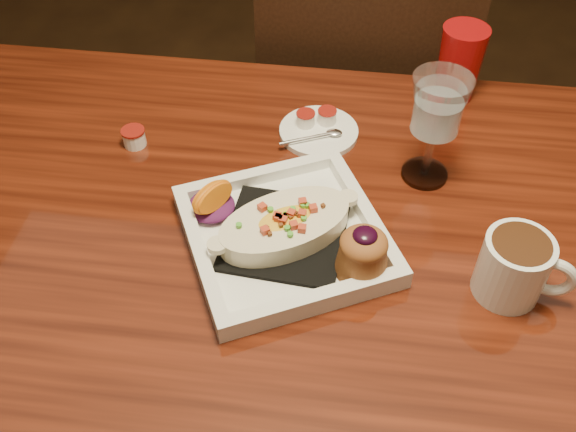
# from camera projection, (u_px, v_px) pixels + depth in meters

# --- Properties ---
(table) EXTENTS (1.50, 0.90, 0.75)m
(table) POSITION_uv_depth(u_px,v_px,m) (340.00, 311.00, 0.90)
(table) COLOR maroon
(table) RESTS_ON floor
(chair_far) EXTENTS (0.42, 0.42, 0.93)m
(chair_far) POSITION_uv_depth(u_px,v_px,m) (357.00, 118.00, 1.43)
(chair_far) COLOR black
(chair_far) RESTS_ON floor
(plate) EXTENTS (0.33, 0.33, 0.08)m
(plate) POSITION_uv_depth(u_px,v_px,m) (293.00, 234.00, 0.84)
(plate) COLOR white
(plate) RESTS_ON table
(coffee_mug) EXTENTS (0.12, 0.08, 0.09)m
(coffee_mug) POSITION_uv_depth(u_px,v_px,m) (516.00, 266.00, 0.77)
(coffee_mug) COLOR white
(coffee_mug) RESTS_ON table
(goblet) EXTENTS (0.08, 0.08, 0.17)m
(goblet) POSITION_uv_depth(u_px,v_px,m) (437.00, 111.00, 0.86)
(goblet) COLOR silver
(goblet) RESTS_ON table
(saucer) EXTENTS (0.12, 0.12, 0.08)m
(saucer) POSITION_uv_depth(u_px,v_px,m) (317.00, 129.00, 1.01)
(saucer) COLOR white
(saucer) RESTS_ON table
(creamer_loose) EXTENTS (0.04, 0.04, 0.03)m
(creamer_loose) POSITION_uv_depth(u_px,v_px,m) (134.00, 137.00, 0.99)
(creamer_loose) COLOR white
(creamer_loose) RESTS_ON table
(red_tumbler) EXTENTS (0.08, 0.08, 0.13)m
(red_tumbler) POSITION_uv_depth(u_px,v_px,m) (459.00, 63.00, 1.04)
(red_tumbler) COLOR #A00B0D
(red_tumbler) RESTS_ON table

